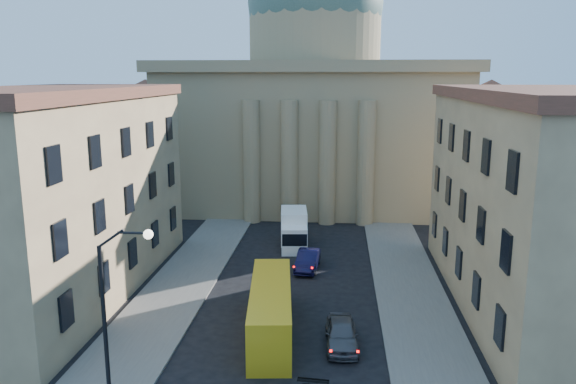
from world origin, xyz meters
TOP-DOWN VIEW (x-y plane):
  - sidewalk_left at (-8.50, 18.00)m, footprint 5.00×60.00m
  - sidewalk_right at (8.50, 18.00)m, footprint 5.00×60.00m
  - church at (0.00, 55.47)m, footprint 68.02×28.76m
  - building_left at (-17.00, 22.00)m, footprint 11.60×26.60m
  - building_right at (17.00, 22.00)m, footprint 11.60×26.60m
  - street_lamp at (-6.97, 8.00)m, footprint 2.62×0.44m
  - car_right_far at (3.50, 15.12)m, footprint 2.07×4.68m
  - car_right_distant at (0.80, 28.19)m, footprint 2.00×4.79m
  - city_bus at (-0.80, 16.45)m, footprint 3.45×10.75m
  - box_truck at (-0.81, 34.34)m, footprint 2.87×6.11m

SIDE VIEW (x-z plane):
  - sidewalk_left at x=-8.50m, z-range 0.00..0.15m
  - sidewalk_right at x=8.50m, z-range 0.00..0.15m
  - car_right_distant at x=0.80m, z-range 0.00..1.54m
  - car_right_far at x=3.50m, z-range 0.00..1.56m
  - box_truck at x=-0.81m, z-range -0.09..3.17m
  - city_bus at x=-0.80m, z-range 0.11..3.09m
  - street_lamp at x=-6.97m, z-range 0.87..9.70m
  - building_left at x=-17.00m, z-range 0.07..14.77m
  - building_right at x=17.00m, z-range 0.07..14.77m
  - church at x=0.00m, z-range -6.42..30.18m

